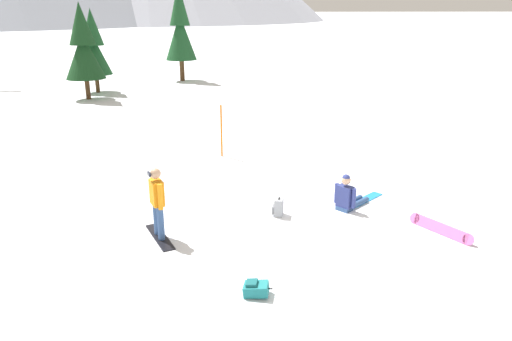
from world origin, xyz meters
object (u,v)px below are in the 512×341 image
object	(u,v)px
pine_tree_leaning	(180,28)
pine_tree_short	(94,47)
trail_marker_pole	(221,131)
pine_tree_slender	(83,47)
snowboarder_midground	(349,196)
backpack_grey	(278,207)
loose_snowboard_far_spare	(441,228)
backpack_teal	(256,289)
snowboarder_foreground	(157,202)

from	to	relation	value
pine_tree_leaning	pine_tree_short	bearing A→B (deg)	-134.86
trail_marker_pole	pine_tree_slender	world-z (taller)	pine_tree_slender
snowboarder_midground	backpack_grey	distance (m)	1.89
pine_tree_short	trail_marker_pole	bearing A→B (deg)	-59.97
loose_snowboard_far_spare	backpack_teal	distance (m)	4.96
trail_marker_pole	pine_tree_leaning	xyz separation A→B (m)	(-3.19, 18.14, 2.64)
pine_tree_leaning	pine_tree_slender	bearing A→B (deg)	-123.29
backpack_grey	pine_tree_slender	distance (m)	18.98
backpack_grey	pine_tree_short	bearing A→B (deg)	116.62
snowboarder_midground	backpack_teal	size ratio (longest dim) A/B	2.78
snowboarder_foreground	trail_marker_pole	world-z (taller)	trail_marker_pole
snowboarder_midground	loose_snowboard_far_spare	xyz separation A→B (m)	(1.80, -1.53, -0.21)
loose_snowboard_far_spare	backpack_grey	xyz separation A→B (m)	(-3.65, 1.16, 0.09)
pine_tree_slender	pine_tree_short	bearing A→B (deg)	91.89
backpack_teal	backpack_grey	bearing A→B (deg)	78.57
snowboarder_foreground	pine_tree_short	size ratio (longest dim) A/B	0.34
trail_marker_pole	backpack_grey	bearing A→B (deg)	-73.38
pine_tree_leaning	snowboarder_foreground	bearing A→B (deg)	-85.48
snowboarder_midground	pine_tree_slender	world-z (taller)	pine_tree_slender
snowboarder_foreground	backpack_grey	distance (m)	3.07
snowboarder_foreground	snowboarder_midground	xyz separation A→B (m)	(4.64, 1.48, -0.53)
backpack_grey	loose_snowboard_far_spare	bearing A→B (deg)	-17.59
snowboarder_foreground	snowboarder_midground	distance (m)	4.90
backpack_grey	pine_tree_slender	size ratio (longest dim) A/B	0.09
loose_snowboard_far_spare	pine_tree_leaning	size ratio (longest dim) A/B	0.22
loose_snowboard_far_spare	pine_tree_short	bearing A→B (deg)	123.27
snowboarder_midground	trail_marker_pole	xyz separation A→B (m)	(-3.38, 4.76, 0.56)
backpack_teal	trail_marker_pole	size ratio (longest dim) A/B	0.31
backpack_teal	pine_tree_short	bearing A→B (deg)	111.28
snowboarder_foreground	pine_tree_slender	bearing A→B (deg)	110.33
pine_tree_slender	snowboarder_foreground	bearing A→B (deg)	-69.67
backpack_teal	pine_tree_leaning	distance (m)	27.30
snowboarder_foreground	pine_tree_leaning	distance (m)	24.60
snowboarder_midground	snowboarder_foreground	bearing A→B (deg)	-162.29
snowboarder_midground	pine_tree_leaning	distance (m)	24.04
trail_marker_pole	pine_tree_slender	distance (m)	13.77
trail_marker_pole	snowboarder_midground	bearing A→B (deg)	-54.62
backpack_grey	backpack_teal	size ratio (longest dim) A/B	0.86
backpack_teal	trail_marker_pole	xyz separation A→B (m)	(-0.82, 8.65, 0.77)
backpack_teal	pine_tree_leaning	xyz separation A→B (m)	(-4.01, 26.79, 3.40)
loose_snowboard_far_spare	backpack_teal	world-z (taller)	backpack_teal
backpack_teal	pine_tree_short	xyz separation A→B (m)	(-8.63, 22.15, 2.51)
snowboarder_foreground	pine_tree_short	distance (m)	20.87
backpack_grey	snowboarder_foreground	bearing A→B (deg)	-158.35
backpack_grey	pine_tree_short	world-z (taller)	pine_tree_short
snowboarder_midground	backpack_teal	xyz separation A→B (m)	(-2.56, -3.89, -0.20)
pine_tree_short	pine_tree_leaning	size ratio (longest dim) A/B	0.75
trail_marker_pole	pine_tree_short	xyz separation A→B (m)	(-7.81, 13.50, 1.75)
trail_marker_pole	pine_tree_leaning	size ratio (longest dim) A/B	0.28
loose_snowboard_far_spare	backpack_grey	bearing A→B (deg)	162.41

